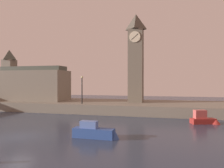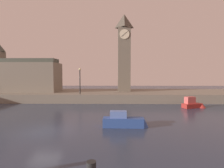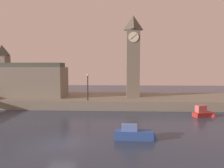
{
  "view_description": "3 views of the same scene",
  "coord_description": "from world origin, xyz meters",
  "px_view_note": "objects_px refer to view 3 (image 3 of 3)",
  "views": [
    {
      "loc": [
        13.17,
        -17.22,
        4.99
      ],
      "look_at": [
        4.76,
        15.51,
        4.62
      ],
      "focal_mm": 35.67,
      "sensor_mm": 36.0,
      "label": 1
    },
    {
      "loc": [
        5.96,
        -14.8,
        4.85
      ],
      "look_at": [
        5.44,
        15.07,
        3.19
      ],
      "focal_mm": 28.63,
      "sensor_mm": 36.0,
      "label": 2
    },
    {
      "loc": [
        5.41,
        -17.82,
        6.97
      ],
      "look_at": [
        3.97,
        16.17,
        4.14
      ],
      "focal_mm": 32.58,
      "sensor_mm": 36.0,
      "label": 3
    }
  ],
  "objects_px": {
    "streetlamp": "(88,84)",
    "boat_tour_blue": "(136,134)",
    "clock_tower": "(133,55)",
    "boat_dinghy_red": "(204,113)",
    "parliament_hall": "(28,80)"
  },
  "relations": [
    {
      "from": "parliament_hall",
      "to": "boat_tour_blue",
      "type": "relative_size",
      "value": 3.03
    },
    {
      "from": "parliament_hall",
      "to": "boat_dinghy_red",
      "type": "distance_m",
      "value": 30.46
    },
    {
      "from": "clock_tower",
      "to": "parliament_hall",
      "type": "distance_m",
      "value": 20.01
    },
    {
      "from": "streetlamp",
      "to": "clock_tower",
      "type": "bearing_deg",
      "value": 34.23
    },
    {
      "from": "boat_dinghy_red",
      "to": "boat_tour_blue",
      "type": "xyz_separation_m",
      "value": [
        -10.32,
        -9.54,
        -0.0
      ]
    },
    {
      "from": "parliament_hall",
      "to": "clock_tower",
      "type": "bearing_deg",
      "value": 3.27
    },
    {
      "from": "boat_tour_blue",
      "to": "clock_tower",
      "type": "bearing_deg",
      "value": 87.72
    },
    {
      "from": "streetlamp",
      "to": "boat_dinghy_red",
      "type": "relative_size",
      "value": 1.21
    },
    {
      "from": "parliament_hall",
      "to": "streetlamp",
      "type": "bearing_deg",
      "value": -19.2
    },
    {
      "from": "clock_tower",
      "to": "streetlamp",
      "type": "bearing_deg",
      "value": -145.77
    },
    {
      "from": "streetlamp",
      "to": "boat_tour_blue",
      "type": "bearing_deg",
      "value": -63.22
    },
    {
      "from": "boat_tour_blue",
      "to": "boat_dinghy_red",
      "type": "bearing_deg",
      "value": 42.76
    },
    {
      "from": "clock_tower",
      "to": "boat_dinghy_red",
      "type": "xyz_separation_m",
      "value": [
        9.57,
        -9.38,
        -8.65
      ]
    },
    {
      "from": "clock_tower",
      "to": "parliament_hall",
      "type": "bearing_deg",
      "value": -176.73
    },
    {
      "from": "clock_tower",
      "to": "parliament_hall",
      "type": "height_order",
      "value": "clock_tower"
    }
  ]
}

